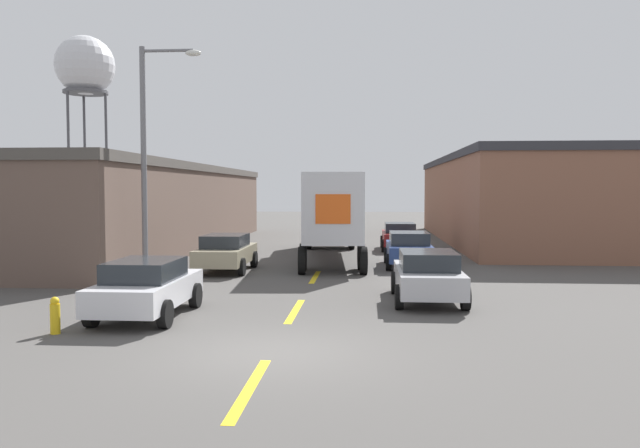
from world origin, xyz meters
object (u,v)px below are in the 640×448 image
(parked_car_left_near, at_px, (147,287))
(parked_car_left_far, at_px, (226,252))
(parked_car_right_far, at_px, (400,236))
(water_tower, at_px, (85,67))
(semi_truck, at_px, (331,209))
(parked_car_right_near, at_px, (428,275))
(parked_car_right_mid, at_px, (409,248))
(street_lamp, at_px, (150,148))
(fire_hydrant, at_px, (55,315))

(parked_car_left_near, distance_m, parked_car_left_far, 9.01)
(parked_car_right_far, height_order, water_tower, water_tower)
(semi_truck, height_order, parked_car_right_near, semi_truck)
(parked_car_right_near, bearing_deg, water_tower, 124.31)
(parked_car_left_far, bearing_deg, semi_truck, 52.47)
(parked_car_right_mid, height_order, street_lamp, street_lamp)
(water_tower, bearing_deg, parked_car_left_far, -58.91)
(parked_car_left_far, relative_size, street_lamp, 0.51)
(semi_truck, bearing_deg, fire_hydrant, -112.26)
(parked_car_left_near, bearing_deg, parked_car_right_far, 68.05)
(parked_car_left_far, bearing_deg, water_tower, 121.09)
(parked_car_left_near, relative_size, fire_hydrant, 4.97)
(semi_truck, xyz_separation_m, parked_car_right_mid, (3.48, -3.13, -1.58))
(parked_car_right_far, xyz_separation_m, street_lamp, (-9.43, -12.23, 3.97))
(street_lamp, bearing_deg, parked_car_right_near, -19.57)
(water_tower, bearing_deg, parked_car_right_near, -55.69)
(street_lamp, bearing_deg, parked_car_right_mid, 27.20)
(parked_car_right_far, relative_size, street_lamp, 0.51)
(semi_truck, xyz_separation_m, parked_car_right_near, (3.48, -11.33, -1.58))
(parked_car_right_mid, relative_size, parked_car_left_far, 1.00)
(semi_truck, height_order, parked_car_right_far, semi_truck)
(semi_truck, distance_m, parked_car_left_far, 6.64)
(parked_car_right_near, height_order, parked_car_left_far, same)
(parked_car_right_far, xyz_separation_m, parked_car_left_near, (-7.40, -18.37, 0.00))
(street_lamp, bearing_deg, semi_truck, 53.25)
(water_tower, bearing_deg, parked_car_left_near, -63.82)
(parked_car_right_near, relative_size, water_tower, 0.22)
(parked_car_left_near, height_order, fire_hydrant, parked_car_left_near)
(semi_truck, height_order, fire_hydrant, semi_truck)
(parked_car_right_near, xyz_separation_m, parked_car_left_far, (-7.40, 6.22, 0.00))
(semi_truck, xyz_separation_m, parked_car_left_near, (-3.93, -14.12, -1.58))
(semi_truck, relative_size, street_lamp, 1.61)
(street_lamp, bearing_deg, parked_car_right_far, 52.35)
(parked_car_right_near, bearing_deg, parked_car_left_near, -159.37)
(water_tower, bearing_deg, street_lamp, -62.76)
(parked_car_right_far, distance_m, parked_car_right_mid, 7.38)
(parked_car_right_near, distance_m, street_lamp, 10.77)
(parked_car_right_near, relative_size, parked_car_right_mid, 1.00)
(parked_car_left_near, height_order, water_tower, water_tower)
(semi_truck, height_order, parked_car_left_near, semi_truck)
(semi_truck, bearing_deg, parked_car_right_mid, -45.89)
(parked_car_left_far, bearing_deg, parked_car_right_far, 51.65)
(parked_car_right_near, xyz_separation_m, street_lamp, (-9.43, 3.35, 3.97))
(parked_car_right_mid, xyz_separation_m, fire_hydrant, (-8.82, -12.97, -0.36))
(parked_car_right_near, relative_size, parked_car_left_far, 1.00)
(parked_car_right_mid, distance_m, water_tower, 51.44)
(semi_truck, height_order, water_tower, water_tower)
(semi_truck, relative_size, fire_hydrant, 15.80)
(parked_car_right_far, bearing_deg, parked_car_left_near, -111.95)
(semi_truck, distance_m, water_tower, 46.56)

